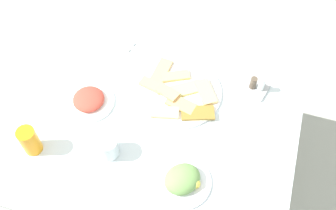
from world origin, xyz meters
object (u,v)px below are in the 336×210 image
fork (117,38)px  drinking_glass (108,147)px  pide_platter (179,92)px  paper_napkin (115,41)px  spoon (114,44)px  salad_plate_rice (89,100)px  soda_can (30,141)px  salad_plate_greens (183,180)px  dining_table (161,130)px  condiment_caddy (257,86)px

fork → drinking_glass: bearing=117.6°
pide_platter → paper_napkin: pide_platter is taller
pide_platter → spoon: (0.34, -0.17, -0.00)m
salad_plate_rice → soda_can: soda_can is taller
drinking_glass → paper_napkin: 0.54m
pide_platter → spoon: bearing=-26.3°
pide_platter → salad_plate_greens: size_ratio=1.68×
salad_plate_greens → fork: 0.73m
salad_plate_greens → paper_napkin: bearing=-50.1°
salad_plate_rice → paper_napkin: bearing=-87.3°
pide_platter → fork: size_ratio=1.94×
drinking_glass → dining_table: bearing=-127.3°
salad_plate_rice → spoon: size_ratio=1.23×
dining_table → condiment_caddy: condiment_caddy is taller
dining_table → salad_plate_rice: salad_plate_rice is taller
salad_plate_greens → drinking_glass: bearing=-7.0°
dining_table → drinking_glass: drinking_glass is taller
dining_table → spoon: (0.31, -0.31, 0.08)m
fork → spoon: same height
soda_can → fork: (-0.10, -0.60, -0.06)m
salad_plate_greens → condiment_caddy: condiment_caddy is taller
pide_platter → paper_napkin: bearing=-28.7°
spoon → salad_plate_rice: bearing=105.6°
drinking_glass → paper_napkin: drinking_glass is taller
salad_plate_greens → soda_can: 0.56m
pide_platter → condiment_caddy: size_ratio=3.10×
fork → condiment_caddy: condiment_caddy is taller
dining_table → salad_plate_greens: size_ratio=5.09×
salad_plate_greens → paper_napkin: salad_plate_greens is taller
spoon → condiment_caddy: (-0.64, 0.06, 0.02)m
salad_plate_rice → drinking_glass: size_ratio=2.20×
paper_napkin → drinking_glass: bearing=108.4°
pide_platter → drinking_glass: drinking_glass is taller
dining_table → salad_plate_greens: (-0.15, 0.22, 0.10)m
soda_can → dining_table: bearing=-149.0°
salad_plate_greens → spoon: (0.46, -0.53, -0.02)m
pide_platter → fork: pide_platter is taller
salad_plate_greens → condiment_caddy: bearing=-110.7°
paper_napkin → condiment_caddy: 0.64m
salad_plate_greens → soda_can: (0.56, 0.03, 0.04)m
dining_table → paper_napkin: size_ratio=6.90×
fork → dining_table: bearing=141.8°
dining_table → pide_platter: 0.17m
salad_plate_greens → salad_plate_rice: (0.44, -0.22, -0.01)m
spoon → condiment_caddy: 0.64m
pide_platter → fork: (0.34, -0.21, -0.00)m
soda_can → spoon: size_ratio=0.76×
soda_can → fork: size_ratio=0.69×
drinking_glass → spoon: (0.17, -0.50, -0.04)m
salad_plate_rice → soda_can: 0.28m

